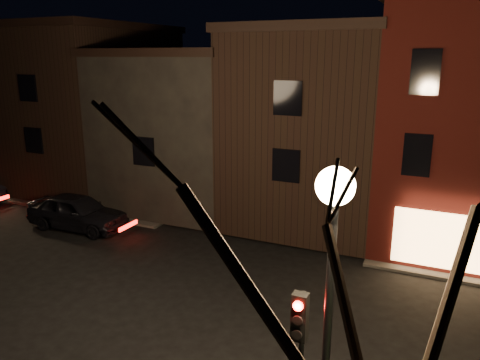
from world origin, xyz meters
name	(u,v)px	position (x,y,z in m)	size (l,w,h in m)	color
ground	(191,297)	(0.00, 0.00, 0.00)	(120.00, 120.00, 0.00)	black
sidewalk_far_left	(112,149)	(-20.00, 20.00, 0.06)	(30.00, 30.00, 0.12)	#2D2B28
corner_building	(461,123)	(8.00, 9.47, 5.40)	(6.50, 8.50, 10.50)	#48100D
row_building_a	(319,124)	(1.50, 10.50, 4.83)	(7.30, 10.30, 9.40)	black
row_building_b	(196,125)	(-5.75, 10.50, 4.33)	(7.80, 10.30, 8.40)	black
row_building_c	(96,106)	(-13.00, 10.50, 5.08)	(7.30, 10.30, 9.90)	black
street_lamp_near	(332,255)	(6.20, -6.00, 5.18)	(0.60, 0.60, 6.48)	black
traffic_signal	(299,359)	(5.60, -5.51, 2.81)	(0.58, 0.38, 4.05)	black
bare_tree_right	(410,285)	(7.50, -8.50, 6.15)	(6.40, 6.40, 8.50)	black
parked_car_a	(77,212)	(-8.44, 3.54, 0.86)	(2.03, 5.05, 1.72)	black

